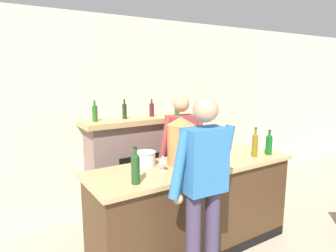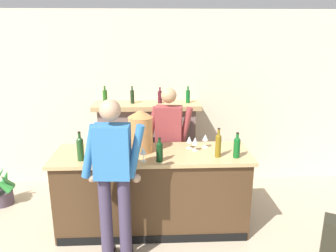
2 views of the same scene
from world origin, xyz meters
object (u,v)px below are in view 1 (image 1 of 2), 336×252
(person_customer, at_px, (203,191))
(wine_bottle_cabernet_heavy, at_px, (135,167))
(copper_dispenser, at_px, (181,141))
(wine_glass_by_dispenser, at_px, (229,142))
(wine_bottle_merlot_tall, at_px, (217,157))
(wine_glass_back_row, at_px, (163,160))
(wine_bottle_rose_blush, at_px, (269,143))
(wine_glass_front_left, at_px, (203,160))
(person_bartender, at_px, (181,154))
(wine_glass_mid_counter, at_px, (227,146))
(fireplace_stone, at_px, (140,164))
(ice_bucket_steel, at_px, (146,159))
(wine_bottle_burgundy_dark, at_px, (255,144))
(wine_glass_near_bucket, at_px, (218,146))

(person_customer, bearing_deg, wine_bottle_cabernet_heavy, 133.00)
(copper_dispenser, bearing_deg, wine_glass_by_dispenser, 7.33)
(copper_dispenser, bearing_deg, wine_bottle_merlot_tall, -56.68)
(person_customer, distance_m, wine_glass_back_row, 0.62)
(wine_bottle_rose_blush, distance_m, wine_glass_back_row, 1.41)
(wine_bottle_merlot_tall, height_order, wine_glass_front_left, wine_bottle_merlot_tall)
(person_bartender, distance_m, wine_glass_by_dispenser, 0.63)
(wine_glass_back_row, bearing_deg, wine_glass_mid_counter, 5.46)
(wine_glass_mid_counter, distance_m, wine_glass_back_row, 0.95)
(fireplace_stone, xyz_separation_m, wine_bottle_rose_blush, (1.05, -1.37, 0.45))
(ice_bucket_steel, height_order, wine_glass_back_row, wine_glass_back_row)
(wine_glass_mid_counter, distance_m, wine_glass_by_dispenser, 0.18)
(wine_bottle_cabernet_heavy, bearing_deg, wine_bottle_burgundy_dark, 1.23)
(fireplace_stone, distance_m, wine_glass_back_row, 1.33)
(person_customer, xyz_separation_m, wine_glass_mid_counter, (0.92, 0.70, 0.12))
(copper_dispenser, bearing_deg, wine_bottle_rose_blush, -13.11)
(wine_bottle_cabernet_heavy, distance_m, wine_bottle_rose_blush, 1.79)
(wine_bottle_cabernet_heavy, bearing_deg, wine_bottle_merlot_tall, -4.47)
(copper_dispenser, relative_size, wine_glass_near_bucket, 3.34)
(ice_bucket_steel, relative_size, wine_glass_by_dispenser, 1.25)
(wine_glass_front_left, xyz_separation_m, wine_glass_back_row, (-0.32, 0.24, -0.01))
(copper_dispenser, bearing_deg, wine_glass_front_left, -83.60)
(wine_glass_by_dispenser, bearing_deg, copper_dispenser, -172.67)
(wine_glass_near_bucket, relative_size, wine_glass_mid_counter, 0.91)
(wine_glass_back_row, bearing_deg, wine_bottle_cabernet_heavy, -156.85)
(person_customer, xyz_separation_m, wine_glass_front_left, (0.29, 0.38, 0.13))
(person_customer, height_order, wine_glass_by_dispenser, person_customer)
(fireplace_stone, xyz_separation_m, wine_glass_back_row, (-0.35, -1.21, 0.43))
(wine_glass_front_left, bearing_deg, wine_glass_mid_counter, 27.54)
(ice_bucket_steel, bearing_deg, wine_bottle_rose_blush, -15.22)
(fireplace_stone, bearing_deg, person_bartender, -62.92)
(wine_bottle_cabernet_heavy, relative_size, wine_glass_near_bucket, 2.20)
(wine_bottle_burgundy_dark, bearing_deg, wine_glass_mid_counter, 137.12)
(wine_glass_back_row, bearing_deg, fireplace_stone, 74.11)
(wine_bottle_rose_blush, bearing_deg, wine_glass_back_row, 173.43)
(ice_bucket_steel, relative_size, wine_bottle_cabernet_heavy, 0.62)
(ice_bucket_steel, bearing_deg, wine_bottle_cabernet_heavy, -128.51)
(wine_glass_mid_counter, xyz_separation_m, wine_glass_by_dispenser, (0.14, 0.11, 0.01))
(wine_bottle_rose_blush, xyz_separation_m, wine_glass_back_row, (-1.40, 0.16, -0.02))
(wine_bottle_burgundy_dark, bearing_deg, wine_bottle_merlot_tall, -171.38)
(copper_dispenser, relative_size, wine_bottle_rose_blush, 1.71)
(wine_glass_mid_counter, bearing_deg, fireplace_stone, 118.24)
(person_customer, relative_size, wine_glass_front_left, 10.45)
(wine_glass_near_bucket, bearing_deg, wine_glass_back_row, -168.66)
(person_customer, distance_m, wine_bottle_rose_blush, 1.45)
(wine_bottle_cabernet_heavy, bearing_deg, wine_glass_by_dispenser, 13.96)
(wine_bottle_rose_blush, height_order, wine_glass_near_bucket, wine_bottle_rose_blush)
(wine_bottle_cabernet_heavy, xyz_separation_m, wine_glass_front_left, (0.71, -0.07, -0.03))
(person_bartender, relative_size, wine_bottle_merlot_tall, 6.09)
(ice_bucket_steel, bearing_deg, wine_glass_by_dispenser, -1.78)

